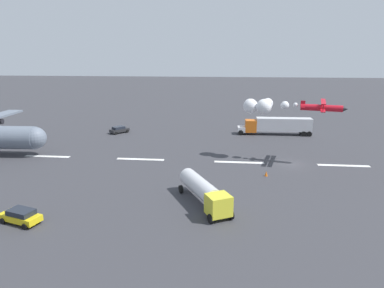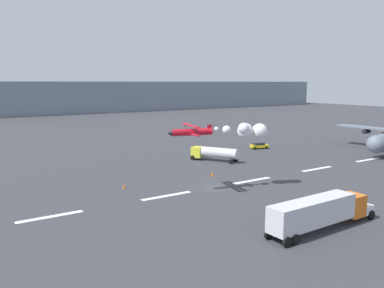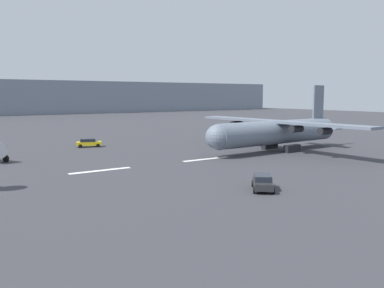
{
  "view_description": "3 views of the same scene",
  "coord_description": "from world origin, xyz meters",
  "px_view_note": "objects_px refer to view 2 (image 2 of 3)",
  "views": [
    {
      "loc": [
        10.34,
        53.72,
        16.99
      ],
      "look_at": [
        16.21,
        -3.05,
        2.08
      ],
      "focal_mm": 32.1,
      "sensor_mm": 36.0,
      "label": 1
    },
    {
      "loc": [
        -35.66,
        -48.35,
        16.25
      ],
      "look_at": [
        -4.07,
        -0.4,
        7.29
      ],
      "focal_mm": 37.15,
      "sensor_mm": 36.0,
      "label": 2
    },
    {
      "loc": [
        6.42,
        -47.59,
        9.39
      ],
      "look_at": [
        38.41,
        0.0,
        2.42
      ],
      "focal_mm": 37.7,
      "sensor_mm": 36.0,
      "label": 3
    }
  ],
  "objects_px": {
    "semi_truck_orange": "(321,211)",
    "traffic_cone_far": "(212,174)",
    "fuel_tanker_truck": "(214,153)",
    "airport_staff_sedan": "(259,145)",
    "stunt_biplane_red": "(239,131)",
    "traffic_cone_near": "(124,186)"
  },
  "relations": [
    {
      "from": "fuel_tanker_truck",
      "to": "stunt_biplane_red",
      "type": "bearing_deg",
      "value": -116.38
    },
    {
      "from": "stunt_biplane_red",
      "to": "airport_staff_sedan",
      "type": "bearing_deg",
      "value": 42.27
    },
    {
      "from": "semi_truck_orange",
      "to": "fuel_tanker_truck",
      "type": "relative_size",
      "value": 1.58
    },
    {
      "from": "stunt_biplane_red",
      "to": "traffic_cone_near",
      "type": "distance_m",
      "value": 19.67
    },
    {
      "from": "stunt_biplane_red",
      "to": "semi_truck_orange",
      "type": "relative_size",
      "value": 0.99
    },
    {
      "from": "fuel_tanker_truck",
      "to": "traffic_cone_near",
      "type": "bearing_deg",
      "value": -158.35
    },
    {
      "from": "airport_staff_sedan",
      "to": "traffic_cone_far",
      "type": "xyz_separation_m",
      "value": [
        -26.85,
        -17.09,
        -0.44
      ]
    },
    {
      "from": "stunt_biplane_red",
      "to": "traffic_cone_near",
      "type": "bearing_deg",
      "value": 147.78
    },
    {
      "from": "fuel_tanker_truck",
      "to": "airport_staff_sedan",
      "type": "bearing_deg",
      "value": 18.92
    },
    {
      "from": "stunt_biplane_red",
      "to": "airport_staff_sedan",
      "type": "distance_m",
      "value": 38.82
    },
    {
      "from": "fuel_tanker_truck",
      "to": "traffic_cone_far",
      "type": "relative_size",
      "value": 13.33
    },
    {
      "from": "semi_truck_orange",
      "to": "fuel_tanker_truck",
      "type": "bearing_deg",
      "value": 70.63
    },
    {
      "from": "semi_truck_orange",
      "to": "fuel_tanker_truck",
      "type": "distance_m",
      "value": 40.12
    },
    {
      "from": "stunt_biplane_red",
      "to": "fuel_tanker_truck",
      "type": "relative_size",
      "value": 1.56
    },
    {
      "from": "airport_staff_sedan",
      "to": "traffic_cone_far",
      "type": "distance_m",
      "value": 31.83
    },
    {
      "from": "stunt_biplane_red",
      "to": "fuel_tanker_truck",
      "type": "xyz_separation_m",
      "value": [
        9.51,
        19.16,
        -7.19
      ]
    },
    {
      "from": "airport_staff_sedan",
      "to": "traffic_cone_far",
      "type": "bearing_deg",
      "value": -147.53
    },
    {
      "from": "semi_truck_orange",
      "to": "stunt_biplane_red",
      "type": "bearing_deg",
      "value": 78.51
    },
    {
      "from": "airport_staff_sedan",
      "to": "traffic_cone_near",
      "type": "relative_size",
      "value": 6.33
    },
    {
      "from": "airport_staff_sedan",
      "to": "traffic_cone_near",
      "type": "bearing_deg",
      "value": -159.52
    },
    {
      "from": "semi_truck_orange",
      "to": "traffic_cone_far",
      "type": "relative_size",
      "value": 21.04
    },
    {
      "from": "traffic_cone_near",
      "to": "semi_truck_orange",
      "type": "bearing_deg",
      "value": -68.32
    }
  ]
}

